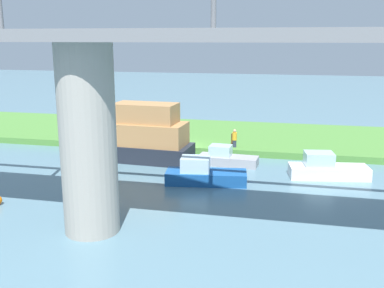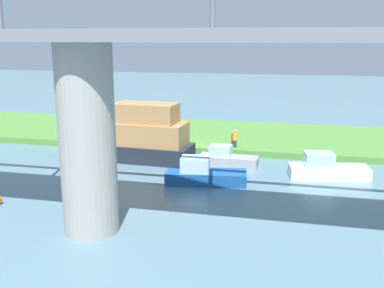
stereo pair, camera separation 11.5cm
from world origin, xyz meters
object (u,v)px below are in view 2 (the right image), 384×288
(bridge_pylon, at_px, (87,141))
(motorboat_white, at_px, (226,158))
(mooring_post, at_px, (233,139))
(person_on_bank, at_px, (235,138))
(motorboat_red, at_px, (326,169))
(houseboat_blue, at_px, (135,137))
(pontoon_yellow, at_px, (203,174))

(bridge_pylon, bearing_deg, motorboat_white, -109.42)
(bridge_pylon, xyz_separation_m, mooring_post, (-4.20, -16.45, -3.32))
(person_on_bank, xyz_separation_m, motorboat_red, (-6.50, 4.83, -0.62))
(mooring_post, distance_m, houseboat_blue, 7.77)
(bridge_pylon, distance_m, houseboat_blue, 12.83)
(mooring_post, relative_size, motorboat_white, 0.21)
(bridge_pylon, distance_m, pontoon_yellow, 9.48)
(person_on_bank, height_order, motorboat_white, person_on_bank)
(motorboat_white, distance_m, pontoon_yellow, 4.43)
(houseboat_blue, bearing_deg, pontoon_yellow, 143.71)
(motorboat_red, bearing_deg, motorboat_white, -12.83)
(pontoon_yellow, bearing_deg, motorboat_red, -158.77)
(mooring_post, bearing_deg, pontoon_yellow, 86.04)
(houseboat_blue, bearing_deg, motorboat_red, 173.47)
(bridge_pylon, distance_m, mooring_post, 17.30)
(motorboat_white, height_order, motorboat_red, motorboat_red)
(person_on_bank, height_order, houseboat_blue, houseboat_blue)
(person_on_bank, xyz_separation_m, pontoon_yellow, (0.86, 7.69, -0.62))
(houseboat_blue, height_order, motorboat_red, houseboat_blue)
(person_on_bank, height_order, pontoon_yellow, person_on_bank)
(mooring_post, relative_size, motorboat_red, 0.17)
(bridge_pylon, height_order, motorboat_white, bridge_pylon)
(person_on_bank, distance_m, houseboat_blue, 7.61)
(person_on_bank, relative_size, motorboat_red, 0.27)
(houseboat_blue, xyz_separation_m, motorboat_red, (-13.34, 1.53, -1.10))
(bridge_pylon, relative_size, person_on_bank, 6.12)
(bridge_pylon, bearing_deg, person_on_bank, -105.95)
(bridge_pylon, bearing_deg, houseboat_blue, -79.16)
(motorboat_white, bearing_deg, motorboat_red, 167.17)
(bridge_pylon, height_order, person_on_bank, bridge_pylon)
(houseboat_blue, bearing_deg, bridge_pylon, 100.84)
(person_on_bank, height_order, motorboat_red, person_on_bank)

